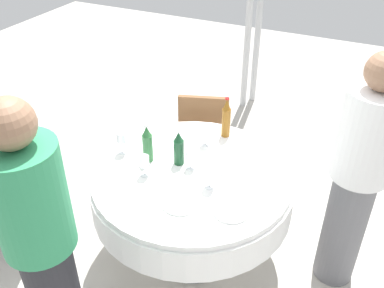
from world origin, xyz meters
name	(u,v)px	position (x,y,z in m)	size (l,w,h in m)	color
ground_plane	(192,252)	(0.00, 0.00, 0.00)	(10.00, 10.00, 0.00)	#B7B2A8
dining_table	(192,191)	(0.00, 0.00, 0.59)	(1.31, 1.31, 0.74)	white
bottle_amber_right	(226,118)	(0.03, 0.50, 0.88)	(0.06, 0.06, 0.31)	#8C5619
bottle_dark_green_south	(179,148)	(-0.12, 0.05, 0.86)	(0.07, 0.07, 0.25)	#194728
bottle_green_rear	(147,144)	(-0.32, 0.00, 0.87)	(0.07, 0.07, 0.27)	#2D6B38
wine_glass_left	(210,173)	(0.16, -0.09, 0.85)	(0.07, 0.07, 0.15)	white
wine_glass_far	(122,138)	(-0.52, 0.00, 0.86)	(0.07, 0.07, 0.16)	white
wine_glass_outer	(206,133)	(-0.05, 0.33, 0.84)	(0.06, 0.06, 0.15)	white
wine_glass_mid	(191,157)	(-0.03, 0.04, 0.83)	(0.06, 0.06, 0.13)	white
wine_glass_front	(144,162)	(-0.26, -0.15, 0.84)	(0.06, 0.06, 0.14)	white
plate_front	(181,202)	(0.07, -0.29, 0.75)	(0.23, 0.23, 0.02)	white
plate_near	(223,164)	(0.15, 0.16, 0.75)	(0.22, 0.22, 0.02)	white
plate_inner	(231,210)	(0.36, -0.23, 0.75)	(0.22, 0.22, 0.02)	white
fork_south	(172,146)	(-0.25, 0.21, 0.74)	(0.18, 0.02, 0.01)	silver
fork_rear	(120,191)	(-0.31, -0.36, 0.74)	(0.18, 0.02, 0.01)	silver
person_right	(358,176)	(0.96, 0.26, 0.85)	(0.34, 0.34, 1.62)	slate
person_south	(42,246)	(-0.32, -0.98, 0.87)	(0.34, 0.34, 1.66)	#26262B
chair_outer	(204,129)	(-0.29, 0.85, 0.52)	(0.51, 0.51, 0.87)	brown
chair_mid	(9,194)	(-1.14, -0.49, 0.52)	(0.53, 0.53, 0.87)	#2D2D33
tent_pole_main	(250,3)	(-0.44, 2.31, 1.17)	(0.07, 0.07, 2.35)	#B2B5B7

